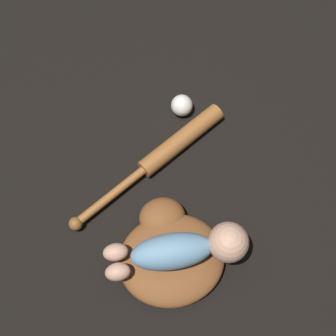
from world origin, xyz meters
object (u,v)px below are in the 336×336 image
(baseball_glove, at_px, (170,252))
(baseball, at_px, (182,105))
(baby_figure, at_px, (187,249))
(baseball_bat, at_px, (167,151))

(baseball_glove, relative_size, baseball, 4.67)
(baseball_glove, distance_m, baby_figure, 0.10)
(baseball_glove, relative_size, baseball_bat, 0.60)
(baby_figure, distance_m, baseball_bat, 0.36)
(baseball_bat, relative_size, baseball, 7.77)
(baseball_glove, xyz_separation_m, baseball, (0.17, 0.46, -0.01))
(baseball_glove, height_order, baby_figure, baby_figure)
(baseball_bat, xyz_separation_m, baseball, (0.09, 0.15, 0.01))
(baseball_glove, height_order, baseball, baseball_glove)
(baby_figure, xyz_separation_m, baseball_bat, (0.04, 0.34, -0.11))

